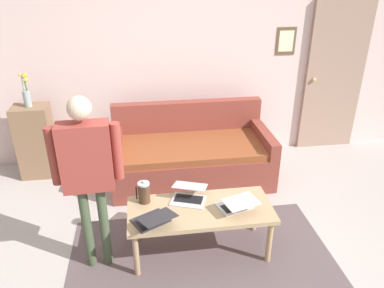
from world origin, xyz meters
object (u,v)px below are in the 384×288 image
Objects in this scene: couch at (191,155)px; laptop_center at (189,195)px; side_shelf at (36,141)px; laptop_left at (237,204)px; french_press at (144,192)px; interior_door at (334,78)px; coffee_table at (200,213)px; laptop_right at (153,219)px; flower_vase at (27,94)px; person_standing at (87,165)px.

couch is 4.89× the size of laptop_center.
side_shelf is (1.89, -0.35, 0.15)m from couch.
laptop_left is 1.67× the size of french_press.
interior_door reaches higher than coffee_table.
laptop_center is at bearing -137.72° from laptop_right.
couch is 2.06m from flower_vase.
laptop_center is at bearing 137.80° from flower_vase.
laptop_right reaches higher than coffee_table.
laptop_center is 2.35m from flower_vase.
french_press is at bearing -153.91° from person_standing.
interior_door is at bearing -147.00° from person_standing.
coffee_table is 5.66× the size of french_press.
couch is 1.35m from coffee_table.
interior_door is 4.01m from side_shelf.
flower_vase is 1.93m from person_standing.
side_shelf is (3.96, 0.28, -0.57)m from interior_door.
person_standing reaches higher than french_press.
laptop_center is 0.91× the size of laptop_right.
flower_vase is at bearing -39.68° from laptop_left.
coffee_table is 0.20m from laptop_center.
laptop_left is 2.72m from side_shelf.
french_press is 0.64m from person_standing.
couch is at bearing -109.47° from laptop_right.
person_standing is (1.23, -0.01, 0.49)m from laptop_left.
interior_door is at bearing -175.86° from flower_vase.
french_press is at bearing -15.43° from laptop_left.
couch is 4.46× the size of laptop_right.
person_standing reaches higher than couch.
interior_door reaches higher than flower_vase.
coffee_table is 0.82× the size of person_standing.
side_shelf is at bearing 4.11° from interior_door.
laptop_right is (0.74, 0.11, 0.00)m from laptop_left.
side_shelf is at bearing -10.47° from couch.
laptop_right is at bearing 8.45° from laptop_left.
french_press is (0.40, -0.02, 0.06)m from laptop_center.
french_press reaches higher than coffee_table.
laptop_left is at bearing -171.55° from laptop_right.
person_standing is (0.83, 0.19, 0.49)m from laptop_center.
flower_vase is (1.78, -1.69, 0.64)m from coffee_table.
laptop_left is 1.32m from person_standing.
laptop_left reaches higher than coffee_table.
flower_vase reaches higher than french_press.
interior_door is 5.30× the size of laptop_center.
laptop_left is 0.41× the size of side_shelf.
laptop_center is 0.96× the size of flower_vase.
laptop_center is 0.25× the size of person_standing.
interior_door is 1.59× the size of coffee_table.
laptop_left is at bearing 164.57° from french_press.
laptop_left is at bearing 140.32° from flower_vase.
side_shelf is at bearing -49.53° from french_press.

